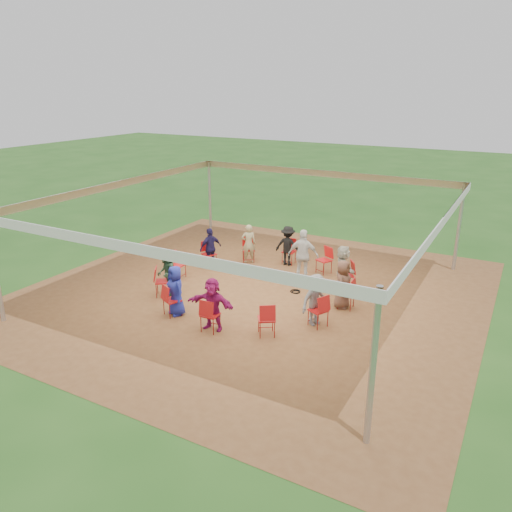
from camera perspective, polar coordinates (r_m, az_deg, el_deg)
The scene contains 27 objects.
ground at distance 15.32m, azimuth -0.01°, elevation -4.13°, with size 80.00×80.00×0.00m, color #26561B.
dirt_patch at distance 15.32m, azimuth -0.01°, elevation -4.11°, with size 13.00×13.00×0.00m, color brown.
tent at distance 14.56m, azimuth -0.01°, elevation 4.49°, with size 10.33×10.33×3.00m.
chair_0 at distance 14.30m, azimuth 10.29°, elevation -4.23°, with size 0.42×0.44×0.90m, color red, non-canonical shape.
chair_1 at distance 15.65m, azimuth 10.26°, elevation -2.16°, with size 0.42×0.44×0.90m, color red, non-canonical shape.
chair_2 at distance 16.83m, azimuth 7.78°, elevation -0.50°, with size 0.42×0.44×0.90m, color red, non-canonical shape.
chair_3 at distance 17.59m, azimuth 3.78°, elevation 0.49°, with size 0.42×0.44×0.90m, color red, non-canonical shape.
chair_4 at distance 17.78m, azimuth -0.88°, elevation 0.74°, with size 0.42×0.44×0.90m, color red, non-canonical shape.
chair_5 at distance 17.37m, azimuth -5.39°, elevation 0.21°, with size 0.42×0.44×0.90m, color red, non-canonical shape.
chair_6 at distance 16.44m, azimuth -8.94°, elevation -1.04°, with size 0.42×0.44×0.90m, color red, non-canonical shape.
chair_7 at distance 15.16m, azimuth -10.63°, elevation -2.89°, with size 0.42×0.44×0.90m, color red, non-canonical shape.
chair_8 at distance 13.84m, azimuth -9.55°, elevation -5.00°, with size 0.42×0.44×0.90m, color red, non-canonical shape.
chair_9 at distance 12.86m, azimuth -5.24°, elevation -6.72°, with size 0.42×0.44×0.90m, color red, non-canonical shape.
chair_10 at distance 12.60m, azimuth 1.21°, elevation -7.22°, with size 0.42×0.44×0.90m, color red, non-canonical shape.
chair_11 at distance 13.15m, azimuth 7.13°, elevation -6.19°, with size 0.42×0.44×0.90m, color red, non-canonical shape.
person_seated_0 at distance 14.23m, azimuth 9.88°, elevation -3.20°, with size 0.69×0.38×1.40m, color brown.
person_seated_1 at distance 15.53m, azimuth 9.89°, elevation -1.29°, with size 1.30×0.49×1.40m, color #B5B3A0.
person_seated_2 at distance 17.40m, azimuth 3.66°, elevation 1.18°, with size 0.91×0.45×1.40m, color black.
person_seated_3 at distance 17.59m, azimuth -0.85°, elevation 1.41°, with size 0.51×0.34×1.40m, color tan.
person_seated_4 at distance 17.19m, azimuth -5.21°, elevation 0.92°, with size 0.82×0.42×1.40m, color #1C1744.
person_seated_5 at distance 15.06m, azimuth -10.24°, elevation -1.97°, with size 0.68×0.39×1.40m, color #254730.
person_seated_6 at distance 13.79m, azimuth -9.16°, elevation -3.91°, with size 0.69×0.38×1.40m, color #202A9A.
person_seated_7 at distance 12.85m, azimuth -5.01°, elevation -5.48°, with size 1.30×0.49×1.40m, color #96155C.
person_seated_8 at distance 13.13m, azimuth 6.83°, elevation -5.00°, with size 0.91×0.45×1.40m, color slate.
standing_person at distance 16.01m, azimuth 5.43°, elevation 0.09°, with size 0.99×0.51×1.69m, color silver.
cable_coil at distance 15.34m, azimuth 4.54°, elevation -4.07°, with size 0.38×0.38×0.03m.
laptop at distance 14.29m, azimuth 9.25°, elevation -3.28°, with size 0.29×0.35×0.23m.
Camera 1 is at (6.81, -12.34, 6.01)m, focal length 35.00 mm.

